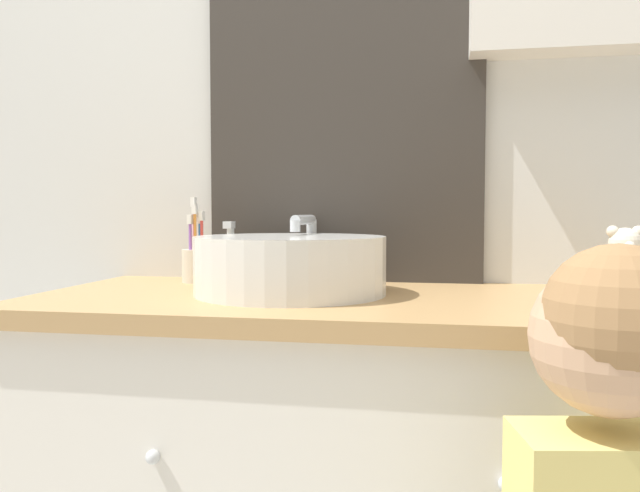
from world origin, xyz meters
name	(u,v)px	position (x,y,z in m)	size (l,w,h in m)	color
wall_back	(376,91)	(0.03, 0.62, 1.29)	(3.20, 0.18, 2.50)	silver
sink_basin	(291,264)	(-0.11, 0.34, 0.90)	(0.38, 0.44, 0.16)	silver
toothbrush_holder	(196,261)	(-0.38, 0.49, 0.88)	(0.07, 0.07, 0.20)	beige
soap_dispenser	(231,259)	(-0.29, 0.49, 0.89)	(0.06, 0.06, 0.14)	beige
teddy_bear	(625,266)	(0.51, 0.33, 0.90)	(0.08, 0.06, 0.14)	beige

